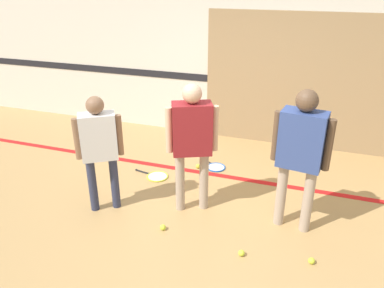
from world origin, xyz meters
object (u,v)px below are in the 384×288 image
tennis_ball_stray_left (312,261)px  tennis_ball_near_instructor (163,227)px  racket_second_spare (156,176)px  person_student_right (301,147)px  person_instructor (192,135)px  tennis_ball_stray_right (242,253)px  racket_spare_on_floor (215,167)px  person_student_left (99,142)px  tennis_ball_by_spare_racket (198,166)px

tennis_ball_stray_left → tennis_ball_near_instructor: bearing=179.2°
racket_second_spare → person_student_right: bearing=175.5°
person_instructor → tennis_ball_stray_left: 1.83m
person_student_right → tennis_ball_stray_left: size_ratio=24.79×
person_instructor → tennis_ball_near_instructor: size_ratio=24.14×
tennis_ball_near_instructor → tennis_ball_stray_right: bearing=-8.3°
person_student_right → racket_spare_on_floor: bearing=-34.4°
tennis_ball_stray_left → tennis_ball_stray_right: size_ratio=1.00×
person_student_left → tennis_ball_by_spare_racket: person_student_left is taller
person_instructor → person_student_left: bearing=174.2°
racket_second_spare → tennis_ball_near_instructor: bearing=128.9°
tennis_ball_near_instructor → person_student_left: bearing=167.6°
person_student_right → tennis_ball_by_spare_racket: size_ratio=24.79×
racket_second_spare → tennis_ball_stray_left: (2.20, -1.13, 0.02)m
person_student_left → tennis_ball_by_spare_racket: (0.77, 1.36, -0.86)m
tennis_ball_by_spare_racket → tennis_ball_stray_left: 2.33m
person_student_left → racket_spare_on_floor: (1.01, 1.47, -0.89)m
racket_second_spare → tennis_ball_stray_left: 2.48m
person_student_left → tennis_ball_stray_right: bearing=-42.9°
racket_second_spare → tennis_ball_stray_left: bearing=164.5°
tennis_ball_stray_right → person_student_left: bearing=169.7°
person_student_left → racket_second_spare: person_student_left is taller
tennis_ball_near_instructor → tennis_ball_stray_left: (1.63, -0.02, 0.00)m
racket_spare_on_floor → tennis_ball_stray_left: 2.24m
person_student_left → tennis_ball_by_spare_racket: size_ratio=21.95×
racket_spare_on_floor → tennis_ball_near_instructor: tennis_ball_near_instructor is taller
tennis_ball_by_spare_racket → tennis_ball_stray_left: (1.71, -1.57, 0.00)m
tennis_ball_by_spare_racket → person_student_right: bearing=-34.7°
person_student_left → racket_second_spare: 1.31m
tennis_ball_by_spare_racket → tennis_ball_near_instructor: bearing=-87.0°
tennis_ball_near_instructor → person_student_right: bearing=21.5°
tennis_ball_by_spare_racket → tennis_ball_stray_left: same height
tennis_ball_by_spare_racket → tennis_ball_stray_left: size_ratio=1.00×
tennis_ball_near_instructor → tennis_ball_by_spare_racket: 1.55m
person_student_left → person_student_right: size_ratio=0.89×
person_instructor → person_student_left: size_ratio=1.10×
tennis_ball_stray_right → tennis_ball_near_instructor: bearing=171.7°
person_student_left → tennis_ball_stray_left: 2.64m
person_student_right → tennis_ball_stray_right: person_student_right is taller
person_instructor → racket_spare_on_floor: person_instructor is taller
person_instructor → racket_spare_on_floor: (-0.01, 1.13, -0.98)m
tennis_ball_near_instructor → tennis_ball_by_spare_racket: bearing=93.0°
person_student_right → tennis_ball_by_spare_racket: bearing=-26.5°
person_student_left → person_instructor: bearing=-14.0°
person_student_right → tennis_ball_stray_right: size_ratio=24.79×
person_instructor → tennis_ball_stray_left: size_ratio=24.14×
racket_spare_on_floor → tennis_ball_by_spare_racket: bearing=65.5°
racket_spare_on_floor → tennis_ball_stray_left: (1.47, -1.68, 0.02)m
person_student_right → tennis_ball_near_instructor: (-1.38, -0.54, -0.98)m
person_instructor → tennis_ball_by_spare_racket: size_ratio=24.14×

